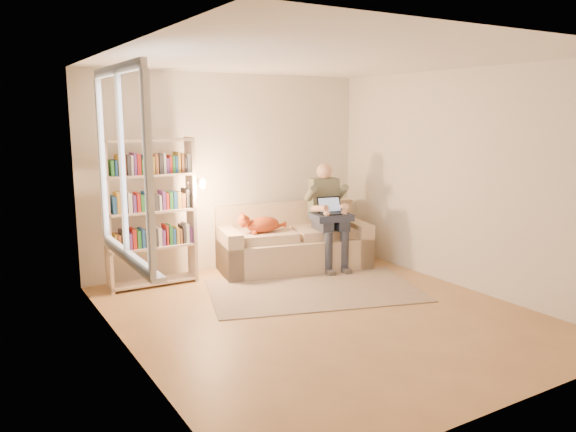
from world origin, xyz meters
TOP-DOWN VIEW (x-y plane):
  - floor at (0.00, 0.00)m, footprint 4.50×4.50m
  - ceiling at (0.00, 0.00)m, footprint 4.00×4.50m
  - wall_left at (-2.00, 0.00)m, footprint 0.02×4.50m
  - wall_right at (2.00, 0.00)m, footprint 0.02×4.50m
  - wall_back at (0.00, 2.25)m, footprint 4.00×0.02m
  - wall_front at (0.00, -2.25)m, footprint 4.00×0.02m
  - window at (-1.95, 0.20)m, footprint 0.12×1.52m
  - sofa at (0.69, 1.74)m, footprint 2.15×1.30m
  - person at (1.10, 1.50)m, footprint 0.49×0.67m
  - cat at (0.18, 1.72)m, footprint 0.71×0.33m
  - blanket at (1.05, 1.38)m, footprint 0.58×0.51m
  - laptop at (1.05, 1.39)m, footprint 0.38×0.34m
  - bookshelf at (-1.21, 1.90)m, footprint 1.19×0.35m
  - rug at (0.36, 0.70)m, footprint 2.78×2.12m

SIDE VIEW (x-z plane):
  - floor at x=0.00m, z-range 0.00..0.00m
  - rug at x=0.36m, z-range 0.00..0.01m
  - sofa at x=0.69m, z-range -0.12..0.74m
  - cat at x=0.18m, z-range 0.53..0.78m
  - blanket at x=1.05m, z-range 0.68..0.77m
  - person at x=1.10m, z-range 0.09..1.51m
  - laptop at x=1.05m, z-range 0.69..0.96m
  - bookshelf at x=-1.21m, z-range 0.09..1.89m
  - wall_left at x=-2.00m, z-range 0.00..2.60m
  - wall_right at x=2.00m, z-range 0.00..2.60m
  - wall_back at x=0.00m, z-range 0.00..2.60m
  - wall_front at x=0.00m, z-range 0.00..2.60m
  - window at x=-1.95m, z-range 0.53..2.22m
  - ceiling at x=0.00m, z-range 2.59..2.61m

